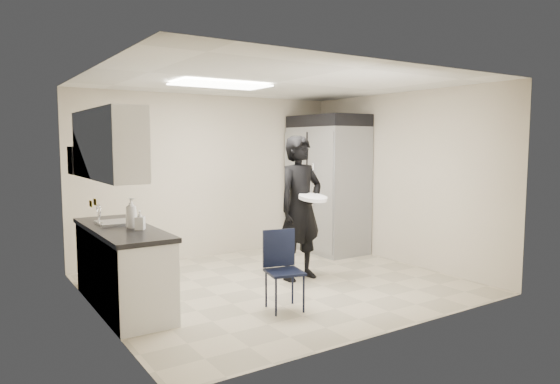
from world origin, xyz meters
TOP-DOWN VIEW (x-y plane):
  - floor at (0.00, 0.00)m, footprint 4.50×4.50m
  - ceiling at (0.00, 0.00)m, footprint 4.50×4.50m
  - back_wall at (0.00, 2.00)m, footprint 4.50×0.00m
  - left_wall at (-2.25, 0.00)m, footprint 0.00×4.00m
  - right_wall at (2.25, 0.00)m, footprint 0.00×4.00m
  - ceiling_panel at (-0.60, 0.40)m, footprint 1.20×0.60m
  - lower_counter at (-1.95, 0.20)m, footprint 0.60×1.90m
  - countertop at (-1.95, 0.20)m, footprint 0.64×1.95m
  - sink at (-1.93, 0.45)m, footprint 0.42×0.40m
  - faucet at (-2.13, 0.45)m, footprint 0.02×0.02m
  - upper_cabinets at (-2.08, 0.20)m, footprint 0.35×1.80m
  - towel_dispenser at (-2.14, 1.35)m, footprint 0.22×0.30m
  - notice_sticker_left at (-2.24, 0.10)m, footprint 0.00×0.12m
  - notice_sticker_right at (-2.24, 0.30)m, footprint 0.00×0.12m
  - commercial_fridge at (1.83, 1.27)m, footprint 0.80×1.35m
  - fridge_compressor at (1.83, 1.27)m, footprint 0.80×1.35m
  - folding_chair at (-0.49, -0.89)m, footprint 0.45×0.45m
  - man_tuxedo at (0.40, 0.06)m, footprint 0.75×0.54m
  - bucket_lid at (0.42, -0.19)m, footprint 0.41×0.41m
  - soap_bottle_a at (-1.87, 0.08)m, footprint 0.17×0.17m
  - soap_bottle_b at (-1.83, -0.09)m, footprint 0.13×0.13m

SIDE VIEW (x-z plane):
  - floor at x=0.00m, z-range 0.00..0.00m
  - folding_chair at x=-0.49m, z-range 0.00..0.85m
  - lower_counter at x=-1.95m, z-range 0.00..0.86m
  - sink at x=-1.93m, z-range 0.80..0.94m
  - countertop at x=-1.95m, z-range 0.86..0.91m
  - man_tuxedo at x=0.40m, z-range 0.00..1.94m
  - soap_bottle_b at x=-1.83m, z-range 0.91..1.12m
  - faucet at x=-2.13m, z-range 0.90..1.14m
  - commercial_fridge at x=1.83m, z-range 0.00..2.10m
  - soap_bottle_a at x=-1.87m, z-range 0.91..1.24m
  - bucket_lid at x=0.42m, z-range 1.11..1.15m
  - notice_sticker_right at x=-2.24m, z-range 1.15..1.21m
  - notice_sticker_left at x=-2.24m, z-range 1.19..1.25m
  - back_wall at x=0.00m, z-range -0.95..3.55m
  - left_wall at x=-2.25m, z-range -0.70..3.30m
  - right_wall at x=2.25m, z-range -0.70..3.30m
  - towel_dispenser at x=-2.14m, z-range 1.45..1.80m
  - upper_cabinets at x=-2.08m, z-range 1.45..2.20m
  - fridge_compressor at x=1.83m, z-range 2.10..2.30m
  - ceiling_panel at x=-0.60m, z-range 2.56..2.58m
  - ceiling at x=0.00m, z-range 2.60..2.60m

